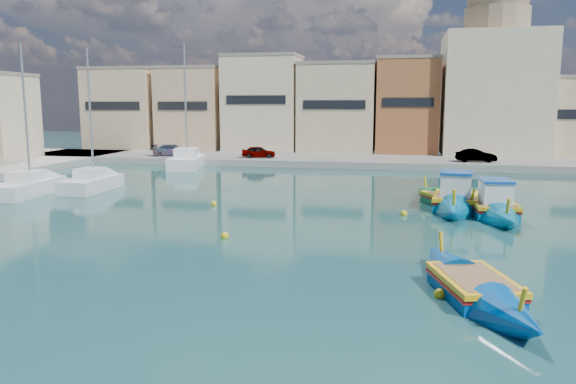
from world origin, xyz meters
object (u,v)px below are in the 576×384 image
(yacht_midnorth, at_px, (103,182))
(yacht_mid, at_px, (43,185))
(luzzu_blue_cabin, at_px, (455,202))
(yacht_north, at_px, (190,161))
(luzzu_green, at_px, (447,201))
(church_block, at_px, (494,76))
(luzzu_blue_south, at_px, (474,289))
(luzzu_turquoise_cabin, at_px, (493,208))

(yacht_midnorth, xyz_separation_m, yacht_mid, (-3.16, -2.15, 0.01))
(luzzu_blue_cabin, distance_m, yacht_mid, 26.25)
(yacht_north, bearing_deg, luzzu_green, -36.67)
(luzzu_blue_cabin, bearing_deg, yacht_north, 142.21)
(luzzu_blue_cabin, height_order, yacht_midnorth, yacht_midnorth)
(church_block, height_order, luzzu_blue_south, church_block)
(luzzu_turquoise_cabin, distance_m, luzzu_blue_south, 13.45)
(church_block, bearing_deg, yacht_north, -156.56)
(luzzu_blue_cabin, distance_m, luzzu_blue_south, 14.63)
(luzzu_green, relative_size, yacht_mid, 0.72)
(church_block, relative_size, luzzu_blue_cabin, 2.05)
(luzzu_green, xyz_separation_m, yacht_mid, (-25.83, 0.23, 0.16))
(yacht_north, bearing_deg, church_block, 23.44)
(luzzu_turquoise_cabin, height_order, luzzu_blue_cabin, luzzu_blue_cabin)
(yacht_midnorth, bearing_deg, yacht_north, 86.03)
(luzzu_blue_south, distance_m, yacht_midnorth, 28.63)
(luzzu_turquoise_cabin, bearing_deg, yacht_midnorth, 169.14)
(church_block, relative_size, luzzu_turquoise_cabin, 2.04)
(luzzu_green, bearing_deg, luzzu_turquoise_cabin, -48.09)
(luzzu_blue_south, height_order, yacht_mid, yacht_mid)
(church_block, distance_m, yacht_midnorth, 39.77)
(luzzu_blue_cabin, bearing_deg, luzzu_blue_south, -93.02)
(luzzu_blue_south, bearing_deg, yacht_midnorth, 141.11)
(church_block, relative_size, yacht_north, 1.62)
(church_block, distance_m, yacht_mid, 43.49)
(luzzu_turquoise_cabin, height_order, luzzu_green, luzzu_turquoise_cabin)
(luzzu_green, bearing_deg, yacht_north, 143.33)
(yacht_north, bearing_deg, luzzu_turquoise_cabin, -37.87)
(luzzu_blue_south, xyz_separation_m, yacht_north, (-21.33, 31.75, 0.22))
(luzzu_green, xyz_separation_m, yacht_midnorth, (-22.67, 2.39, 0.15))
(luzzu_turquoise_cabin, distance_m, yacht_mid, 28.07)
(church_block, relative_size, yacht_midnorth, 1.91)
(yacht_north, height_order, yacht_mid, yacht_north)
(luzzu_turquoise_cabin, distance_m, yacht_north, 30.20)
(luzzu_green, height_order, yacht_midnorth, yacht_midnorth)
(luzzu_turquoise_cabin, relative_size, luzzu_blue_south, 1.13)
(luzzu_turquoise_cabin, height_order, yacht_midnorth, yacht_midnorth)
(luzzu_blue_cabin, relative_size, yacht_north, 0.79)
(luzzu_green, bearing_deg, church_block, 77.32)
(yacht_midnorth, bearing_deg, church_block, 41.79)
(church_block, bearing_deg, luzzu_turquoise_cabin, -97.88)
(luzzu_turquoise_cabin, bearing_deg, yacht_mid, 174.68)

